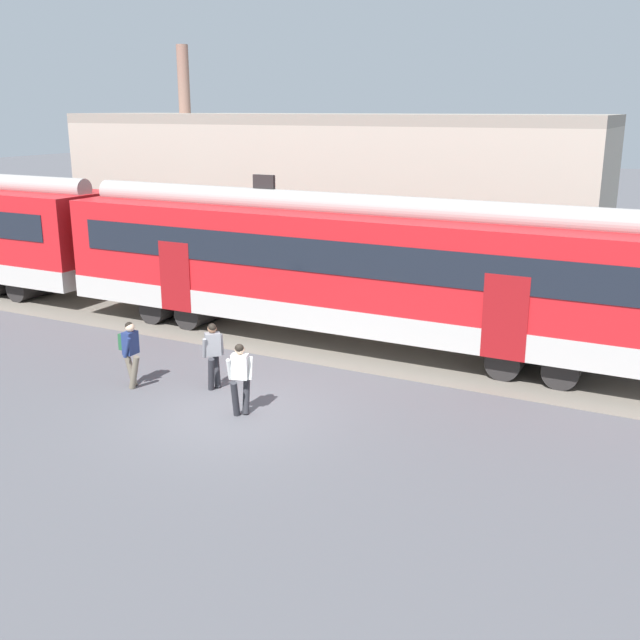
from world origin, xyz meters
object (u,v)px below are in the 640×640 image
at_px(commuter_train, 117,243).
at_px(pedestrian_white, 240,374).
at_px(pedestrian_navy, 130,349).
at_px(pedestrian_grey, 213,351).

height_order(commuter_train, pedestrian_white, commuter_train).
bearing_deg(commuter_train, pedestrian_white, -34.20).
xyz_separation_m(commuter_train, pedestrian_navy, (5.45, -5.73, -1.26)).
xyz_separation_m(pedestrian_navy, pedestrian_grey, (1.86, 0.83, -0.03)).
bearing_deg(pedestrian_white, commuter_train, 145.80).
distance_m(commuter_train, pedestrian_grey, 8.90).
height_order(commuter_train, pedestrian_navy, commuter_train).
bearing_deg(pedestrian_grey, pedestrian_navy, -156.07).
bearing_deg(pedestrian_navy, pedestrian_grey, 23.93).
bearing_deg(pedestrian_white, pedestrian_navy, 175.98).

